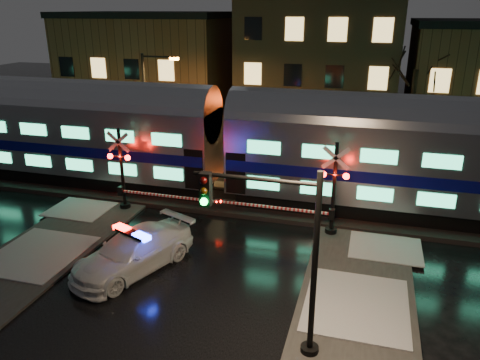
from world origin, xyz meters
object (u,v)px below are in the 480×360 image
crossing_signal_right (325,198)px  traffic_light (282,260)px  police_car (133,252)px  crossing_signal_left (128,178)px  streetlight (149,104)px

crossing_signal_right → traffic_light: traffic_light is taller
crossing_signal_right → traffic_light: size_ratio=1.06×
police_car → crossing_signal_right: (6.87, 5.10, 1.04)m
crossing_signal_right → crossing_signal_left: bearing=-180.0°
police_car → streetlight: bearing=134.6°
crossing_signal_right → streetlight: 13.72m
police_car → crossing_signal_right: bearing=58.7°
streetlight → police_car: bearing=-67.5°
crossing_signal_right → streetlight: streetlight is taller
police_car → traffic_light: traffic_light is taller
streetlight → crossing_signal_right: bearing=-29.7°
police_car → traffic_light: 7.52m
crossing_signal_left → streetlight: bearing=106.3°
police_car → traffic_light: size_ratio=0.98×
police_car → crossing_signal_left: bearing=141.9°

